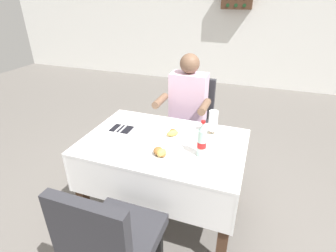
# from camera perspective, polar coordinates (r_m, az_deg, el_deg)

# --- Properties ---
(ground_plane) EXTENTS (11.00, 11.00, 0.00)m
(ground_plane) POSITION_cam_1_polar(r_m,az_deg,el_deg) (2.44, 2.07, -18.94)
(ground_plane) COLOR #66605B
(back_wall) EXTENTS (11.00, 0.12, 2.92)m
(back_wall) POSITION_cam_1_polar(r_m,az_deg,el_deg) (5.65, 16.15, 23.21)
(back_wall) COLOR white
(back_wall) RESTS_ON ground
(main_dining_table) EXTENTS (1.24, 0.84, 0.74)m
(main_dining_table) POSITION_cam_1_polar(r_m,az_deg,el_deg) (2.10, -0.93, -7.19)
(main_dining_table) COLOR white
(main_dining_table) RESTS_ON ground
(chair_far_diner_seat) EXTENTS (0.44, 0.50, 0.97)m
(chair_far_diner_seat) POSITION_cam_1_polar(r_m,az_deg,el_deg) (2.78, 4.98, 1.41)
(chair_far_diner_seat) COLOR #2D2D33
(chair_far_diner_seat) RESTS_ON ground
(chair_near_camera_side) EXTENTS (0.44, 0.50, 0.97)m
(chair_near_camera_side) POSITION_cam_1_polar(r_m,az_deg,el_deg) (1.58, -12.31, -23.38)
(chair_near_camera_side) COLOR #2D2D33
(chair_near_camera_side) RESTS_ON ground
(seated_diner_far) EXTENTS (0.50, 0.46, 1.26)m
(seated_diner_far) POSITION_cam_1_polar(r_m,az_deg,el_deg) (2.63, 4.09, 3.59)
(seated_diner_far) COLOR #282D42
(seated_diner_far) RESTS_ON ground
(plate_near_camera) EXTENTS (0.22, 0.22, 0.07)m
(plate_near_camera) POSITION_cam_1_polar(r_m,az_deg,el_deg) (1.82, -1.69, -6.07)
(plate_near_camera) COLOR white
(plate_near_camera) RESTS_ON main_dining_table
(plate_far_diner) EXTENTS (0.22, 0.22, 0.06)m
(plate_far_diner) POSITION_cam_1_polar(r_m,az_deg,el_deg) (2.09, 1.18, -1.58)
(plate_far_diner) COLOR white
(plate_far_diner) RESTS_ON main_dining_table
(beer_glass_left) EXTENTS (0.07, 0.07, 0.20)m
(beer_glass_left) POSITION_cam_1_polar(r_m,az_deg,el_deg) (2.09, 9.85, 0.80)
(beer_glass_left) COLOR white
(beer_glass_left) RESTS_ON main_dining_table
(cola_bottle_primary) EXTENTS (0.06, 0.06, 0.27)m
(cola_bottle_primary) POSITION_cam_1_polar(r_m,az_deg,el_deg) (1.79, 7.47, -3.23)
(cola_bottle_primary) COLOR silver
(cola_bottle_primary) RESTS_ON main_dining_table
(napkin_cutlery_set) EXTENTS (0.17, 0.19, 0.01)m
(napkin_cutlery_set) POSITION_cam_1_polar(r_m,az_deg,el_deg) (2.21, -10.17, -0.57)
(napkin_cutlery_set) COLOR black
(napkin_cutlery_set) RESTS_ON main_dining_table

